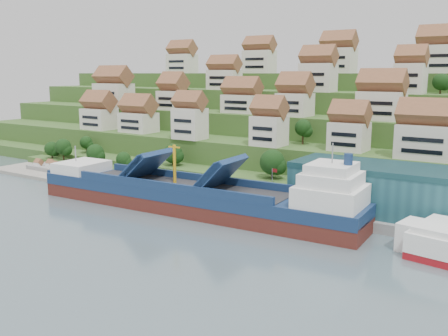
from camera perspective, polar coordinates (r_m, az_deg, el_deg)
The scene contains 10 objects.
ground at distance 115.57m, azimuth -4.85°, elevation -4.86°, with size 300.00×300.00×0.00m, color slate.
quay at distance 117.13m, azimuth 7.49°, elevation -4.15°, with size 180.00×14.00×2.20m, color gray.
pebble_beach at distance 164.37m, azimuth -18.16°, elevation -0.48°, with size 45.00×20.00×1.00m, color gray.
hillside at distance 203.65m, azimuth 13.67°, elevation 4.74°, with size 260.00×128.00×31.00m.
hillside_village at distance 162.01m, azimuth 9.30°, elevation 8.31°, with size 162.19×64.11×28.96m.
hillside_trees at distance 150.20m, azimuth 1.96°, elevation 4.44°, with size 142.29×62.53×28.88m.
warehouse at distance 107.86m, azimuth 23.48°, elevation -2.93°, with size 60.00×15.00×10.00m, color #23565F.
flagpole at distance 112.27m, azimuth 5.56°, elevation -1.72°, with size 1.28×0.16×8.00m.
beach_huts at distance 164.90m, azimuth -18.96°, elevation 0.08°, with size 14.40×3.70×2.20m.
cargo_ship at distance 113.00m, azimuth -2.98°, elevation -3.42°, with size 81.28×17.03×17.93m.
Camera 1 is at (69.86, -86.64, 31.16)m, focal length 40.00 mm.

